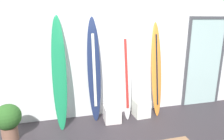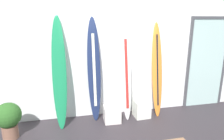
{
  "view_description": "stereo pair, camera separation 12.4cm",
  "coord_description": "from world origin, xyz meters",
  "px_view_note": "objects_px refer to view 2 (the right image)",
  "views": [
    {
      "loc": [
        -1.15,
        -2.9,
        2.13
      ],
      "look_at": [
        -0.18,
        0.95,
        1.12
      ],
      "focal_mm": 31.3,
      "sensor_mm": 36.0,
      "label": 1
    },
    {
      "loc": [
        -1.03,
        -2.93,
        2.13
      ],
      "look_at": [
        -0.18,
        0.95,
        1.12
      ],
      "focal_mm": 31.3,
      "sensor_mm": 36.0,
      "label": 2
    }
  ],
  "objects_px": {
    "surfboard_navy": "(94,71)",
    "display_block_center": "(112,114)",
    "surfboard_sunset": "(157,70)",
    "glass_door": "(207,61)",
    "display_block_left": "(142,108)",
    "potted_plant": "(8,118)",
    "surfboard_ivory": "(126,74)",
    "surfboard_emerald": "(59,73)"
  },
  "relations": [
    {
      "from": "display_block_left",
      "to": "surfboard_emerald",
      "type": "bearing_deg",
      "value": 178.87
    },
    {
      "from": "surfboard_emerald",
      "to": "glass_door",
      "type": "distance_m",
      "value": 3.53
    },
    {
      "from": "surfboard_emerald",
      "to": "glass_door",
      "type": "height_order",
      "value": "surfboard_emerald"
    },
    {
      "from": "surfboard_sunset",
      "to": "display_block_left",
      "type": "bearing_deg",
      "value": -169.41
    },
    {
      "from": "surfboard_navy",
      "to": "display_block_center",
      "type": "distance_m",
      "value": 1.0
    },
    {
      "from": "surfboard_sunset",
      "to": "potted_plant",
      "type": "relative_size",
      "value": 3.03
    },
    {
      "from": "display_block_left",
      "to": "glass_door",
      "type": "xyz_separation_m",
      "value": [
        1.77,
        0.28,
        0.95
      ]
    },
    {
      "from": "surfboard_navy",
      "to": "potted_plant",
      "type": "relative_size",
      "value": 3.19
    },
    {
      "from": "display_block_left",
      "to": "glass_door",
      "type": "distance_m",
      "value": 2.03
    },
    {
      "from": "surfboard_ivory",
      "to": "display_block_left",
      "type": "relative_size",
      "value": 5.24
    },
    {
      "from": "surfboard_sunset",
      "to": "surfboard_navy",
      "type": "bearing_deg",
      "value": 177.61
    },
    {
      "from": "display_block_center",
      "to": "potted_plant",
      "type": "relative_size",
      "value": 0.52
    },
    {
      "from": "surfboard_sunset",
      "to": "display_block_left",
      "type": "relative_size",
      "value": 5.46
    },
    {
      "from": "surfboard_ivory",
      "to": "surfboard_sunset",
      "type": "relative_size",
      "value": 0.96
    },
    {
      "from": "surfboard_ivory",
      "to": "surfboard_emerald",
      "type": "bearing_deg",
      "value": -178.39
    },
    {
      "from": "surfboard_sunset",
      "to": "glass_door",
      "type": "bearing_deg",
      "value": 8.75
    },
    {
      "from": "display_block_left",
      "to": "glass_door",
      "type": "bearing_deg",
      "value": 9.12
    },
    {
      "from": "surfboard_ivory",
      "to": "glass_door",
      "type": "bearing_deg",
      "value": 5.66
    },
    {
      "from": "surfboard_emerald",
      "to": "glass_door",
      "type": "xyz_separation_m",
      "value": [
        3.52,
        0.25,
        0.02
      ]
    },
    {
      "from": "surfboard_ivory",
      "to": "glass_door",
      "type": "height_order",
      "value": "glass_door"
    },
    {
      "from": "surfboard_navy",
      "to": "glass_door",
      "type": "bearing_deg",
      "value": 3.24
    },
    {
      "from": "surfboard_sunset",
      "to": "glass_door",
      "type": "distance_m",
      "value": 1.43
    },
    {
      "from": "display_block_center",
      "to": "potted_plant",
      "type": "xyz_separation_m",
      "value": [
        -1.98,
        -0.22,
        0.24
      ]
    },
    {
      "from": "surfboard_sunset",
      "to": "glass_door",
      "type": "relative_size",
      "value": 0.95
    },
    {
      "from": "display_block_left",
      "to": "display_block_center",
      "type": "height_order",
      "value": "display_block_left"
    },
    {
      "from": "glass_door",
      "to": "potted_plant",
      "type": "relative_size",
      "value": 3.21
    },
    {
      "from": "surfboard_emerald",
      "to": "surfboard_ivory",
      "type": "xyz_separation_m",
      "value": [
        1.39,
        0.04,
        -0.11
      ]
    },
    {
      "from": "surfboard_navy",
      "to": "display_block_center",
      "type": "relative_size",
      "value": 6.19
    },
    {
      "from": "glass_door",
      "to": "display_block_center",
      "type": "bearing_deg",
      "value": -171.89
    },
    {
      "from": "surfboard_emerald",
      "to": "surfboard_navy",
      "type": "xyz_separation_m",
      "value": [
        0.7,
        0.09,
        -0.03
      ]
    },
    {
      "from": "glass_door",
      "to": "surfboard_emerald",
      "type": "bearing_deg",
      "value": -175.94
    },
    {
      "from": "display_block_center",
      "to": "surfboard_sunset",
      "type": "bearing_deg",
      "value": 7.25
    },
    {
      "from": "display_block_left",
      "to": "potted_plant",
      "type": "xyz_separation_m",
      "value": [
        -2.68,
        -0.28,
        0.21
      ]
    },
    {
      "from": "display_block_left",
      "to": "potted_plant",
      "type": "relative_size",
      "value": 0.56
    },
    {
      "from": "surfboard_navy",
      "to": "potted_plant",
      "type": "distance_m",
      "value": 1.82
    },
    {
      "from": "surfboard_sunset",
      "to": "display_block_center",
      "type": "height_order",
      "value": "surfboard_sunset"
    },
    {
      "from": "display_block_left",
      "to": "display_block_center",
      "type": "relative_size",
      "value": 1.08
    },
    {
      "from": "surfboard_sunset",
      "to": "display_block_center",
      "type": "distance_m",
      "value": 1.38
    },
    {
      "from": "surfboard_emerald",
      "to": "display_block_center",
      "type": "bearing_deg",
      "value": -5.57
    },
    {
      "from": "surfboard_sunset",
      "to": "glass_door",
      "type": "xyz_separation_m",
      "value": [
        1.41,
        0.22,
        0.09
      ]
    },
    {
      "from": "glass_door",
      "to": "surfboard_ivory",
      "type": "bearing_deg",
      "value": -174.34
    },
    {
      "from": "surfboard_sunset",
      "to": "display_block_left",
      "type": "xyz_separation_m",
      "value": [
        -0.36,
        -0.07,
        -0.86
      ]
    }
  ]
}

